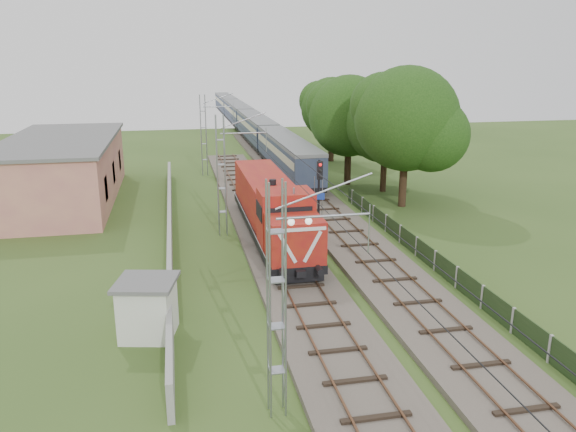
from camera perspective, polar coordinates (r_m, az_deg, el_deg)
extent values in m
plane|color=#35501E|center=(27.41, 2.06, -9.06)|extent=(140.00, 140.00, 0.00)
cube|color=#6B6054|center=(33.68, -0.72, -3.90)|extent=(4.20, 70.00, 0.30)
cube|color=black|center=(33.61, -0.73, -3.58)|extent=(2.40, 70.00, 0.10)
cube|color=brown|center=(33.45, -2.16, -3.55)|extent=(0.08, 70.00, 0.05)
cube|color=brown|center=(33.75, 0.69, -3.36)|extent=(0.08, 70.00, 0.05)
cube|color=#6B6054|center=(46.87, 2.30, 1.80)|extent=(4.20, 80.00, 0.30)
cube|color=black|center=(46.82, 2.30, 2.04)|extent=(2.40, 80.00, 0.10)
cube|color=brown|center=(46.62, 1.28, 2.08)|extent=(0.08, 80.00, 0.05)
cube|color=brown|center=(47.01, 3.31, 2.18)|extent=(0.08, 80.00, 0.05)
cylinder|color=gray|center=(17.39, 3.63, -0.02)|extent=(3.00, 0.08, 0.08)
cylinder|color=gray|center=(36.71, -4.57, 8.41)|extent=(3.00, 0.08, 0.08)
cylinder|color=gray|center=(56.51, -7.13, 10.96)|extent=(3.00, 0.08, 0.08)
cylinder|color=black|center=(37.11, -2.21, 6.50)|extent=(0.03, 70.00, 0.03)
cylinder|color=black|center=(36.92, -2.24, 8.49)|extent=(0.03, 70.00, 0.03)
cube|color=#9E9E99|center=(37.72, -11.93, -1.10)|extent=(0.25, 40.00, 1.50)
cube|color=tan|center=(49.81, -21.89, 4.28)|extent=(8.00, 20.00, 5.00)
cube|color=#606060|center=(49.41, -22.20, 7.23)|extent=(8.40, 20.40, 0.25)
cube|color=black|center=(43.46, -18.05, 2.68)|extent=(0.10, 1.60, 1.80)
cube|color=black|center=(49.30, -17.33, 4.24)|extent=(0.10, 1.60, 1.80)
cube|color=black|center=(55.18, -16.77, 5.47)|extent=(0.10, 1.60, 1.80)
cube|color=black|center=(32.40, 14.73, -4.41)|extent=(0.05, 32.00, 1.15)
cube|color=#9E9E99|center=(45.70, 6.56, 1.93)|extent=(0.12, 0.12, 1.20)
cube|color=black|center=(36.47, -1.69, -0.94)|extent=(2.97, 16.81, 0.49)
cube|color=black|center=(31.49, 0.02, -4.27)|extent=(2.18, 3.56, 0.49)
cube|color=black|center=(41.72, -2.97, 0.79)|extent=(2.18, 3.56, 0.49)
cube|color=black|center=(28.92, 1.16, -6.38)|extent=(2.57, 0.25, 0.35)
cube|color=#9E2A11|center=(29.34, 0.69, -2.34)|extent=(2.87, 2.47, 2.27)
sphere|color=white|center=(27.76, 0.32, -0.62)|extent=(0.36, 0.36, 0.36)
sphere|color=white|center=(27.95, 2.11, -0.52)|extent=(0.36, 0.36, 0.36)
cube|color=silver|center=(28.07, -0.05, -3.30)|extent=(0.99, 0.06, 1.66)
cube|color=silver|center=(28.34, 2.50, -3.13)|extent=(0.99, 0.06, 1.66)
cube|color=silver|center=(27.90, 1.24, -1.39)|extent=(2.67, 0.06, 0.18)
cube|color=#9E2A11|center=(31.48, -0.24, -0.21)|extent=(2.97, 2.37, 3.16)
cube|color=black|center=(30.20, 0.21, 0.07)|extent=(2.47, 0.06, 0.89)
cube|color=#9E2A11|center=(38.37, -2.33, 2.28)|extent=(2.77, 11.96, 2.57)
cylinder|color=black|center=(35.15, -1.57, 3.41)|extent=(0.44, 0.44, 0.40)
cylinder|color=gray|center=(30.23, -0.50, 2.50)|extent=(0.12, 0.12, 0.35)
cylinder|color=gray|center=(30.34, 0.60, 2.55)|extent=(0.12, 0.12, 0.35)
cube|color=black|center=(56.04, -0.08, 4.90)|extent=(2.67, 20.26, 0.46)
cube|color=#313D53|center=(55.78, -0.08, 6.39)|extent=(2.76, 20.26, 2.49)
cube|color=#BCB792|center=(55.70, -0.08, 6.86)|extent=(2.80, 19.45, 0.69)
cube|color=slate|center=(55.56, -0.08, 7.80)|extent=(2.81, 20.26, 0.32)
cube|color=black|center=(76.63, -3.25, 7.86)|extent=(2.67, 20.26, 0.46)
cube|color=#313D53|center=(76.44, -3.27, 8.95)|extent=(2.76, 20.26, 2.49)
cube|color=#BCB792|center=(76.38, -3.28, 9.30)|extent=(2.80, 19.45, 0.69)
cube|color=slate|center=(76.28, -3.29, 9.98)|extent=(2.81, 20.26, 0.32)
cube|color=black|center=(97.47, -5.10, 9.55)|extent=(2.67, 20.26, 0.46)
cube|color=#313D53|center=(97.32, -5.12, 10.41)|extent=(2.76, 20.26, 2.49)
cube|color=#BCB792|center=(97.28, -5.13, 10.68)|extent=(2.80, 19.45, 0.69)
cube|color=slate|center=(97.20, -5.14, 11.22)|extent=(2.81, 20.26, 0.32)
cube|color=black|center=(118.44, -6.30, 10.64)|extent=(2.67, 20.26, 0.46)
cube|color=#313D53|center=(118.31, -6.32, 11.35)|extent=(2.76, 20.26, 2.49)
cube|color=#BCB792|center=(118.28, -6.33, 11.57)|extent=(2.80, 19.45, 0.69)
cube|color=slate|center=(118.21, -6.34, 12.01)|extent=(2.81, 20.26, 0.32)
cylinder|color=black|center=(36.00, 3.13, 1.56)|extent=(0.15, 0.15, 5.31)
cube|color=black|center=(35.40, 3.25, 4.66)|extent=(0.40, 0.29, 1.17)
sphere|color=red|center=(35.21, 3.31, 5.22)|extent=(0.19, 0.19, 0.19)
sphere|color=black|center=(35.28, 3.30, 4.62)|extent=(0.19, 0.19, 0.19)
sphere|color=black|center=(35.35, 3.29, 4.03)|extent=(0.19, 0.19, 0.19)
cube|color=#1A369D|center=(35.81, 3.28, 2.01)|extent=(0.59, 0.14, 0.42)
cube|color=silver|center=(24.92, -14.05, -9.25)|extent=(2.53, 2.53, 2.34)
cube|color=#606060|center=(24.42, -14.25, -6.54)|extent=(2.91, 2.91, 0.16)
cylinder|color=#3E2419|center=(45.34, 11.64, 4.00)|extent=(0.61, 0.61, 4.93)
sphere|color=#19380F|center=(44.66, 11.96, 9.63)|extent=(8.06, 8.06, 8.06)
sphere|color=#19380F|center=(44.36, 14.43, 7.98)|extent=(5.64, 5.64, 5.64)
sphere|color=#19380F|center=(45.34, 9.65, 10.98)|extent=(5.24, 5.24, 5.24)
cylinder|color=#3E2419|center=(50.25, 9.70, 4.92)|extent=(0.53, 0.53, 4.36)
sphere|color=#19380F|center=(49.67, 9.92, 9.41)|extent=(7.14, 7.14, 7.14)
sphere|color=#19380F|center=(49.34, 11.87, 8.11)|extent=(4.99, 4.99, 4.99)
sphere|color=#19380F|center=(50.32, 8.09, 10.48)|extent=(4.64, 4.64, 4.64)
cylinder|color=#3E2419|center=(52.63, 6.10, 5.63)|extent=(0.62, 0.62, 4.51)
sphere|color=#19380F|center=(52.06, 6.23, 10.07)|extent=(7.37, 7.37, 7.37)
sphere|color=#19380F|center=(51.60, 8.15, 8.81)|extent=(5.16, 5.16, 5.16)
sphere|color=#19380F|center=(52.84, 4.47, 11.09)|extent=(4.79, 4.79, 4.79)
cylinder|color=#3E2419|center=(64.54, 4.41, 7.44)|extent=(0.64, 0.64, 4.23)
sphere|color=#19380F|center=(64.09, 4.48, 10.84)|extent=(6.91, 6.91, 6.91)
sphere|color=#19380F|center=(63.59, 5.94, 9.90)|extent=(4.84, 4.84, 4.84)
sphere|color=#19380F|center=(64.87, 3.15, 11.61)|extent=(4.49, 4.49, 4.49)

